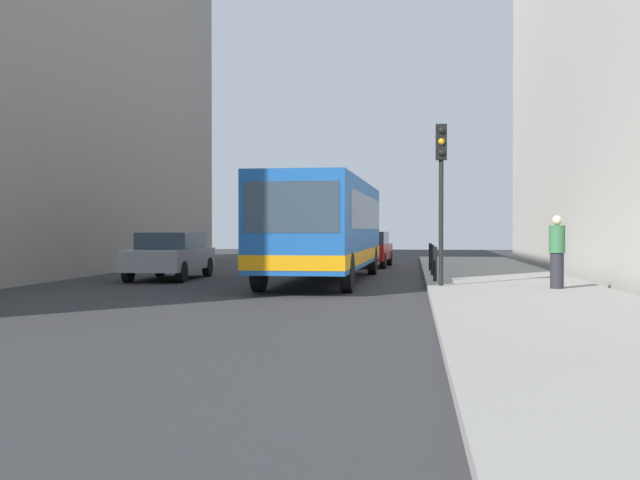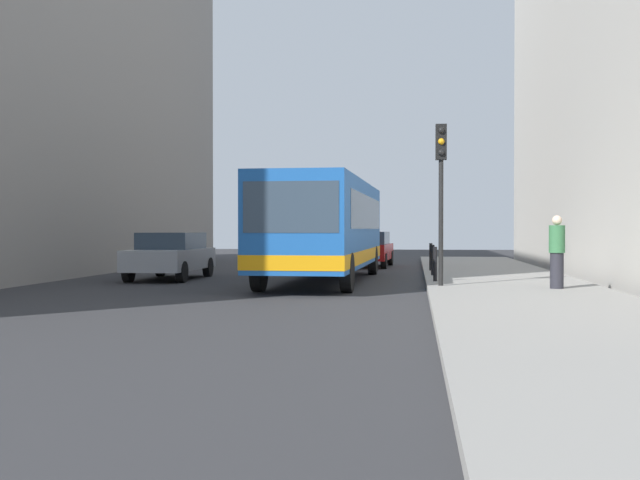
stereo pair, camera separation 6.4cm
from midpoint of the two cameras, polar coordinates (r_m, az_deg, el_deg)
The scene contains 10 objects.
ground_plane at distance 21.18m, azimuth -0.77°, elevation -3.49°, with size 80.00×80.00×0.00m, color #2D2D30.
sidewalk at distance 21.13m, azimuth 13.93°, elevation -3.32°, with size 4.40×40.00×0.15m, color gray.
bus at distance 23.36m, azimuth 0.47°, elevation 1.14°, with size 2.83×11.09×3.00m.
car_beside_bus at distance 24.92m, azimuth -10.89°, elevation -1.06°, with size 1.89×4.41×1.48m.
car_behind_bus at distance 32.68m, azimuth 3.62°, elevation -0.61°, with size 2.05×4.49×1.48m.
traffic_light at distance 19.89m, azimuth 9.02°, elevation 4.89°, with size 0.28×0.33×4.10m.
bollard_near at distance 21.51m, azimuth 8.59°, elevation -1.77°, with size 0.11×0.11×0.95m, color black.
bollard_mid at distance 24.33m, azimuth 8.40°, elevation -1.47°, with size 0.11×0.11×0.95m, color black.
bollard_far at distance 27.16m, azimuth 8.25°, elevation -1.24°, with size 0.11×0.11×0.95m, color black.
pedestrian_near_signal at distance 19.51m, azimuth 17.18°, elevation -0.84°, with size 0.38×0.38×1.77m.
Camera 2 is at (2.89, -20.92, 1.58)m, focal length 43.33 mm.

